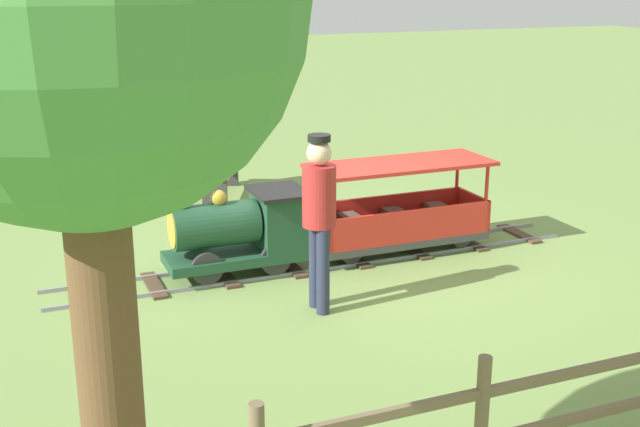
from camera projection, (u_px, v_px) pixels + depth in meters
The scene contains 8 objects.
ground_plane at pixel (348, 259), 8.66m from camera, with size 60.00×60.00×0.00m, color #75934C.
track at pixel (322, 262), 8.55m from camera, with size 0.70×5.70×0.04m.
locomotive at pixel (242, 229), 8.10m from camera, with size 0.66×1.45×1.07m.
passenger_car at pixel (399, 215), 8.76m from camera, with size 0.76×2.00×0.97m.
conductor_person at pixel (319, 209), 7.11m from camera, with size 0.30×0.30×1.62m.
park_bench at pixel (224, 166), 11.00m from camera, with size 1.35×0.89×0.82m.
oak_tree_near at pixel (79, 13), 2.87m from camera, with size 1.67×1.67×3.71m.
fence_section at pixel (576, 400), 4.87m from camera, with size 0.08×6.78×0.90m.
Camera 1 is at (-7.44, 3.37, 2.96)m, focal length 45.45 mm.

